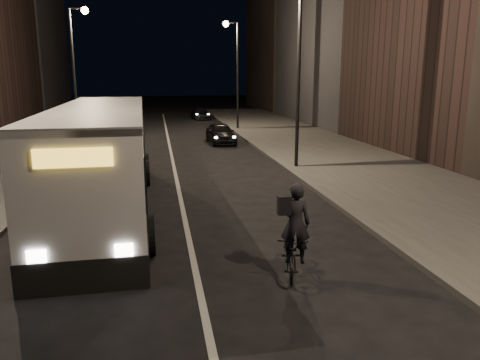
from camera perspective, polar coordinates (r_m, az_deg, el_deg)
name	(u,v)px	position (r m, az deg, el deg)	size (l,w,h in m)	color
ground	(201,296)	(9.66, -4.82, -13.93)	(180.00, 180.00, 0.00)	black
sidewalk_right	(339,158)	(24.79, 11.94, 2.60)	(7.00, 70.00, 0.16)	#343432
streetlight_right_mid	(293,50)	(21.51, 6.53, 15.42)	(1.20, 0.44, 8.12)	black
streetlight_right_far	(234,61)	(37.12, -0.72, 14.35)	(1.20, 0.44, 8.12)	black
streetlight_left_far	(77,57)	(30.97, -19.23, 13.98)	(1.20, 0.44, 8.12)	black
city_bus	(103,154)	(15.63, -16.40, 3.01)	(3.20, 12.54, 3.35)	silver
cyclist_on_bicycle	(293,245)	(10.36, 6.44, -7.83)	(1.09, 1.94, 2.12)	black
car_near	(221,133)	(30.09, -2.38, 5.72)	(1.54, 3.83, 1.30)	black
car_mid	(117,125)	(35.31, -14.80, 6.54)	(1.62, 4.63, 1.53)	#39383B
car_far	(201,113)	(46.86, -4.81, 8.09)	(1.56, 3.84, 1.11)	black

